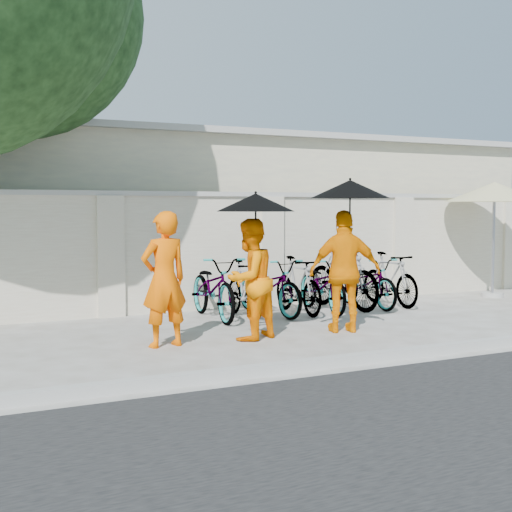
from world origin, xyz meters
name	(u,v)px	position (x,y,z in m)	size (l,w,h in m)	color
ground	(247,343)	(0.00, 0.00, 0.00)	(80.00, 80.00, 0.00)	#B5B4B1
kerb	(314,364)	(0.00, -1.70, 0.06)	(40.00, 0.16, 0.12)	#A2A29F
compound_wall	(218,253)	(1.00, 3.20, 1.00)	(20.00, 0.30, 2.00)	beige
building_behind	(191,216)	(2.00, 7.00, 1.60)	(14.00, 6.00, 3.20)	beige
monk_left	(164,279)	(-1.06, 0.29, 0.88)	(0.64, 0.42, 1.76)	#FF6200
monk_center	(250,279)	(0.15, 0.23, 0.83)	(0.81, 0.63, 1.66)	#FF7B00
parasol_center	(256,202)	(0.20, 0.15, 1.88)	(1.06, 1.06, 1.06)	black
monk_right	(345,271)	(1.65, 0.14, 0.89)	(1.04, 0.43, 1.77)	#FF8800
parasol_right	(350,189)	(1.67, 0.06, 2.07)	(1.13, 1.13, 1.20)	black
patio_umbrella	(494,193)	(6.56, 2.14, 2.08)	(2.38, 2.38, 2.31)	#A2A29F
bike_0	(214,288)	(0.42, 2.08, 0.51)	(0.68, 1.96, 1.03)	#94949F
bike_1	(244,289)	(0.92, 1.98, 0.48)	(0.45, 1.58, 0.95)	#94949F
bike_2	(269,287)	(1.43, 2.05, 0.48)	(0.64, 1.83, 0.96)	#94949F
bike_3	(298,285)	(1.93, 1.97, 0.49)	(0.46, 1.62, 0.97)	#94949F
bike_4	(323,285)	(2.43, 1.97, 0.47)	(0.62, 1.79, 0.94)	#94949F
bike_5	(343,277)	(2.93, 2.11, 0.57)	(0.54, 1.91, 1.15)	#94949F
bike_6	(367,282)	(3.44, 2.07, 0.45)	(0.60, 1.73, 0.91)	#94949F
bike_7	(390,279)	(3.94, 2.06, 0.49)	(0.46, 1.64, 0.98)	#94949F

